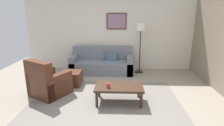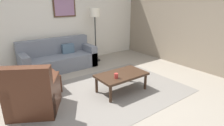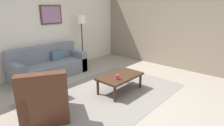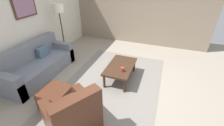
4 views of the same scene
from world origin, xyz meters
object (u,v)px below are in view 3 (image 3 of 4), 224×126
Objects in this scene: armchair_leather at (45,103)px; framed_artwork at (51,15)px; ottoman at (46,90)px; cup at (117,77)px; coffee_table at (120,77)px; couch_main at (48,66)px; lamp_standing at (81,25)px.

armchair_leather is 3.22m from framed_artwork.
ottoman is 1.61m from cup.
ottoman is (0.42, 0.72, -0.11)m from armchair_leather.
armchair_leather reaches higher than coffee_table.
couch_main is 3.76× the size of ottoman.
couch_main is at bearing 57.69° from ottoman.
armchair_leather reaches higher than ottoman.
couch_main is at bearing 58.45° from armchair_leather.
ottoman is at bearing -122.31° from couch_main.
framed_artwork is (0.49, 0.40, 1.44)m from couch_main.
lamp_standing is (2.08, 1.22, 1.21)m from ottoman.
armchair_leather reaches higher than cup.
couch_main reaches higher than cup.
framed_artwork reaches higher than lamp_standing.
coffee_table is 0.64× the size of lamp_standing.
coffee_table is at bearing -107.64° from lamp_standing.
ottoman is (-0.78, -1.23, -0.10)m from couch_main.
coffee_table is at bearing 25.83° from cup.
ottoman is 1.71m from coffee_table.
cup is at bearing -92.86° from framed_artwork.
armchair_leather is 10.40× the size of cup.
cup is (-0.24, -0.12, 0.10)m from coffee_table.
framed_artwork reaches higher than armchair_leather.
armchair_leather is at bearing -142.24° from lamp_standing.
cup is at bearing -154.17° from coffee_table.
couch_main is 2.31m from coffee_table.
framed_artwork is at bearing 87.14° from cup.
lamp_standing is at bearing 67.96° from cup.
armchair_leather is 0.83m from ottoman.
cup is 0.06× the size of lamp_standing.
cup is (0.35, -2.35, 0.16)m from couch_main.
lamp_standing is 2.45× the size of framed_artwork.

